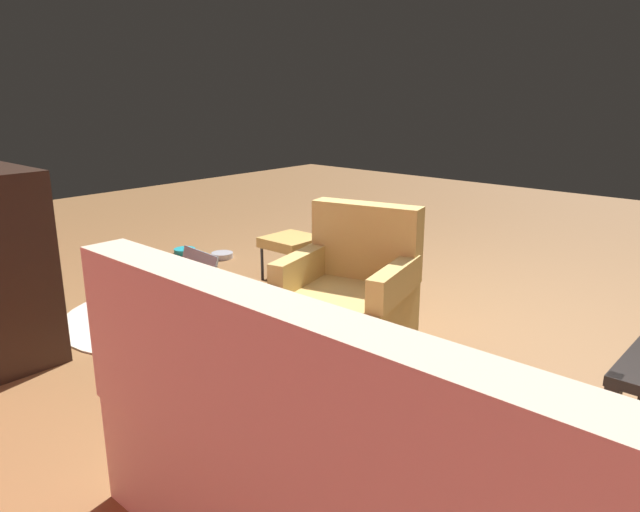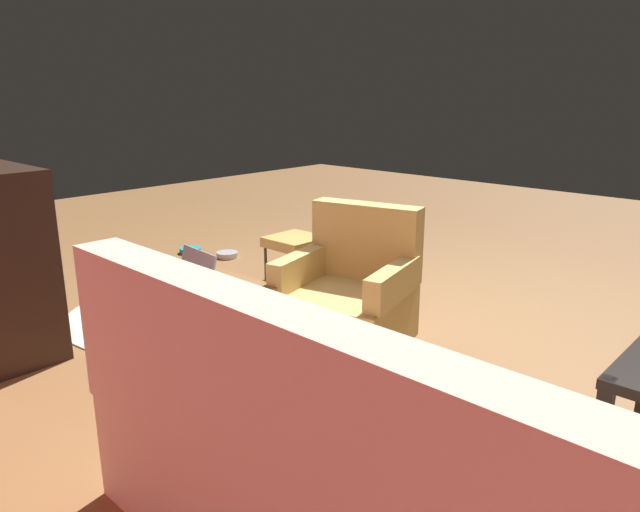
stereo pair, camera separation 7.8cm
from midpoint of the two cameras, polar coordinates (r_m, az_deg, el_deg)
The scene contains 13 objects.
ground at distance 4.14m, azimuth 5.60°, elevation -5.75°, with size 12.00×12.00×0.00m, color olive.
couch at distance 1.97m, azimuth 4.11°, elevation -21.21°, with size 1.91×0.88×1.00m.
armchair at distance 3.42m, azimuth 3.44°, elevation -3.95°, with size 0.80×0.82×0.87m.
laptop_desk at distance 3.32m, azimuth -9.28°, elevation -3.67°, with size 0.56×0.44×0.48m.
laptop at distance 3.27m, azimuth -9.98°, elevation -2.06°, with size 0.34×0.28×0.21m.
wicker_hamper at distance 4.34m, azimuth 4.32°, elevation -1.35°, with size 0.45×0.45×0.48m.
book_stack_hamper at distance 4.26m, azimuth 4.40°, elevation 2.48°, with size 0.25×0.23×0.12m.
yellow_mug at distance 4.24m, azimuth 5.25°, elevation 3.90°, with size 0.08×0.08×0.10m, color #D8D866.
tv_remote at distance 4.39m, azimuth 4.02°, elevation 2.28°, with size 0.05×0.16×0.02m, color #262628.
ottoman at distance 4.81m, azimuth -1.96°, elevation 1.29°, with size 0.40×0.40×0.36m.
circular_rug at distance 4.27m, azimuth -13.97°, elevation -5.39°, with size 1.37×1.37×0.01m, color beige.
pet_bowl_steel at distance 5.58m, azimuth -8.50°, elevation 0.13°, with size 0.20×0.20×0.05m, color silver.
pet_bowl_teal at distance 5.79m, azimuth -11.97°, elevation 0.54°, with size 0.20×0.20×0.05m, color teal.
Camera 2 is at (-2.33, 3.06, 1.52)m, focal length 33.36 mm.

